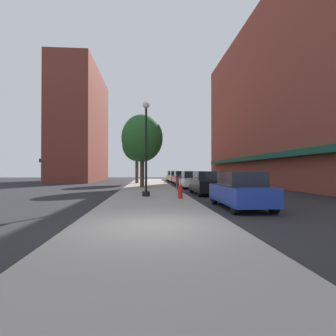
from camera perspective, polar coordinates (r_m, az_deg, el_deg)
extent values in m
plane|color=#232326|center=(26.03, 4.77, -4.34)|extent=(90.00, 90.00, 0.00)
cube|color=gray|center=(26.69, -4.11, -4.12)|extent=(4.80, 50.00, 0.12)
cube|color=brown|center=(34.34, 22.58, 13.59)|extent=(6.00, 40.00, 20.17)
cube|color=#144C38|center=(31.94, 17.27, 1.94)|extent=(0.90, 34.00, 0.50)
cube|color=brown|center=(46.51, -18.08, 8.45)|extent=(6.00, 18.00, 17.98)
cube|color=#144C38|center=(46.86, -22.09, 1.16)|extent=(0.90, 15.30, 0.50)
cylinder|color=black|center=(16.50, -4.75, -5.56)|extent=(0.48, 0.48, 0.30)
cylinder|color=black|center=(16.49, -4.74, 4.01)|extent=(0.14, 0.14, 5.20)
sphere|color=silver|center=(16.94, -4.73, 13.42)|extent=(0.44, 0.44, 0.44)
cylinder|color=red|center=(15.12, 2.66, -5.40)|extent=(0.26, 0.26, 0.62)
sphere|color=red|center=(15.09, 2.66, -4.04)|extent=(0.24, 0.24, 0.24)
cylinder|color=red|center=(15.13, 3.19, -5.06)|extent=(0.12, 0.10, 0.10)
cylinder|color=slate|center=(17.82, 2.70, -3.98)|extent=(0.06, 0.06, 1.05)
cube|color=#33383D|center=(17.80, 2.70, -1.87)|extent=(0.14, 0.09, 0.26)
cylinder|color=slate|center=(19.94, 1.93, -3.62)|extent=(0.06, 0.06, 1.05)
cube|color=#33383D|center=(19.92, 1.93, -1.74)|extent=(0.14, 0.09, 0.26)
cylinder|color=#422D1E|center=(25.59, -5.59, -0.50)|extent=(0.40, 0.40, 3.24)
ellipsoid|color=#235B23|center=(25.79, -5.58, 6.43)|extent=(3.96, 3.96, 4.56)
cylinder|color=#4C3823|center=(34.23, -6.73, -0.25)|extent=(0.40, 0.40, 3.57)
ellipsoid|color=#235B23|center=(34.40, -6.72, 5.08)|extent=(3.76, 3.76, 4.32)
cylinder|color=black|center=(13.73, 9.90, -6.34)|extent=(0.22, 0.64, 0.64)
cylinder|color=black|center=(14.20, 16.05, -6.13)|extent=(0.22, 0.64, 0.64)
cylinder|color=black|center=(10.68, 14.20, -7.98)|extent=(0.22, 0.64, 0.64)
cylinder|color=black|center=(11.28, 21.80, -7.56)|extent=(0.22, 0.64, 0.64)
cube|color=#1E389E|center=(12.41, 15.25, -5.46)|extent=(1.80, 4.30, 0.76)
cube|color=black|center=(12.23, 15.48, -2.24)|extent=(1.56, 2.20, 0.64)
cylinder|color=black|center=(20.51, 5.07, -4.45)|extent=(0.22, 0.64, 0.64)
cylinder|color=black|center=(20.82, 9.32, -4.38)|extent=(0.22, 0.64, 0.64)
cylinder|color=black|center=(17.37, 6.82, -5.14)|extent=(0.22, 0.64, 0.64)
cylinder|color=black|center=(17.74, 11.79, -5.04)|extent=(0.22, 0.64, 0.64)
cube|color=black|center=(19.07, 8.18, -3.77)|extent=(1.80, 4.30, 0.76)
cube|color=black|center=(18.90, 8.28, -1.67)|extent=(1.56, 2.20, 0.64)
cylinder|color=black|center=(27.08, 2.73, -3.52)|extent=(0.22, 0.64, 0.64)
cylinder|color=black|center=(27.32, 5.99, -3.49)|extent=(0.22, 0.64, 0.64)
cylinder|color=black|center=(23.91, 3.70, -3.90)|extent=(0.22, 0.64, 0.64)
cylinder|color=black|center=(24.18, 7.37, -3.86)|extent=(0.22, 0.64, 0.64)
cube|color=silver|center=(25.59, 4.92, -2.97)|extent=(1.80, 4.30, 0.76)
cube|color=black|center=(25.42, 4.97, -1.40)|extent=(1.56, 2.20, 0.64)
cylinder|color=black|center=(34.33, 1.20, -2.90)|extent=(0.22, 0.64, 0.64)
cylinder|color=black|center=(34.52, 3.78, -2.89)|extent=(0.22, 0.64, 0.64)
cylinder|color=black|center=(31.15, 1.79, -3.14)|extent=(0.22, 0.64, 0.64)
cylinder|color=black|center=(31.36, 4.62, -3.12)|extent=(0.22, 0.64, 0.64)
cube|color=red|center=(32.82, 2.84, -2.45)|extent=(1.80, 4.30, 0.76)
cube|color=black|center=(32.65, 2.87, -1.23)|extent=(1.56, 2.20, 0.64)
cylinder|color=black|center=(40.17, 0.38, -2.57)|extent=(0.22, 0.64, 0.64)
cylinder|color=black|center=(40.33, 2.59, -2.56)|extent=(0.22, 0.64, 0.64)
cylinder|color=black|center=(36.98, 0.79, -2.74)|extent=(0.22, 0.64, 0.64)
cylinder|color=black|center=(37.16, 3.19, -2.73)|extent=(0.22, 0.64, 0.64)
cube|color=#B2B2BA|center=(38.64, 1.73, -2.17)|extent=(1.80, 4.30, 0.76)
cube|color=black|center=(38.48, 1.75, -1.13)|extent=(1.56, 2.20, 0.64)
cylinder|color=black|center=(45.84, -0.23, -2.33)|extent=(0.22, 0.64, 0.64)
cylinder|color=black|center=(45.99, 1.71, -2.32)|extent=(0.22, 0.64, 0.64)
cylinder|color=black|center=(42.66, 0.09, -2.45)|extent=(0.22, 0.64, 0.64)
cylinder|color=black|center=(42.81, 2.18, -2.45)|extent=(0.22, 0.64, 0.64)
cube|color=gold|center=(44.31, 0.93, -1.97)|extent=(1.80, 4.30, 0.76)
cube|color=black|center=(44.15, 0.95, -1.07)|extent=(1.56, 2.20, 0.64)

